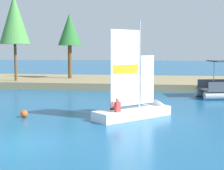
{
  "coord_description": "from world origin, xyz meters",
  "views": [
    {
      "loc": [
        5.41,
        -12.72,
        3.67
      ],
      "look_at": [
        1.89,
        11.18,
        1.2
      ],
      "focal_mm": 57.12,
      "sensor_mm": 36.0,
      "label": 1
    }
  ],
  "objects_px": {
    "shoreline_tree_midleft": "(14,20)",
    "shoreline_tree_centre": "(70,30)",
    "sailboat": "(142,109)",
    "channel_buoy": "(24,114)"
  },
  "relations": [
    {
      "from": "sailboat",
      "to": "channel_buoy",
      "type": "distance_m",
      "value": 6.37
    },
    {
      "from": "sailboat",
      "to": "shoreline_tree_centre",
      "type": "bearing_deg",
      "value": 70.88
    },
    {
      "from": "shoreline_tree_midleft",
      "to": "sailboat",
      "type": "bearing_deg",
      "value": -45.21
    },
    {
      "from": "shoreline_tree_midleft",
      "to": "shoreline_tree_centre",
      "type": "bearing_deg",
      "value": 40.3
    },
    {
      "from": "shoreline_tree_centre",
      "to": "sailboat",
      "type": "bearing_deg",
      "value": -62.85
    },
    {
      "from": "shoreline_tree_midleft",
      "to": "sailboat",
      "type": "xyz_separation_m",
      "value": [
        12.81,
        -12.91,
        -5.95
      ]
    },
    {
      "from": "shoreline_tree_centre",
      "to": "sailboat",
      "type": "xyz_separation_m",
      "value": [
        8.5,
        -16.57,
        -5.11
      ]
    },
    {
      "from": "shoreline_tree_centre",
      "to": "channel_buoy",
      "type": "bearing_deg",
      "value": -82.78
    },
    {
      "from": "shoreline_tree_midleft",
      "to": "shoreline_tree_centre",
      "type": "height_order",
      "value": "shoreline_tree_midleft"
    },
    {
      "from": "shoreline_tree_midleft",
      "to": "shoreline_tree_centre",
      "type": "relative_size",
      "value": 1.22
    }
  ]
}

